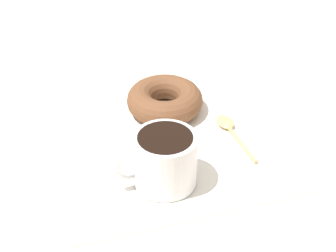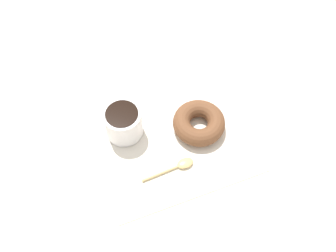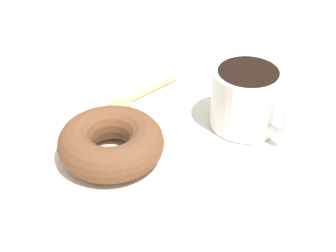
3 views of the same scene
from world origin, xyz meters
The scene contains 5 objects.
ground_plane centered at (0.00, 0.00, -1.00)cm, with size 120.00×120.00×2.00cm, color beige.
napkin centered at (-2.79, -2.89, 0.15)cm, with size 33.67×33.67×0.30cm, color white.
coffee_cup centered at (-12.09, 0.10, 4.08)cm, with size 8.23×11.10×7.29cm.
donut centered at (4.05, -4.23, 2.27)cm, with size 11.74×11.74×3.94cm, color brown.
spoon centered at (-3.38, -12.15, 0.70)cm, with size 11.85×2.73×0.90cm.
Camera 1 is at (-66.10, 14.28, 49.21)cm, focal length 60.00 mm.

